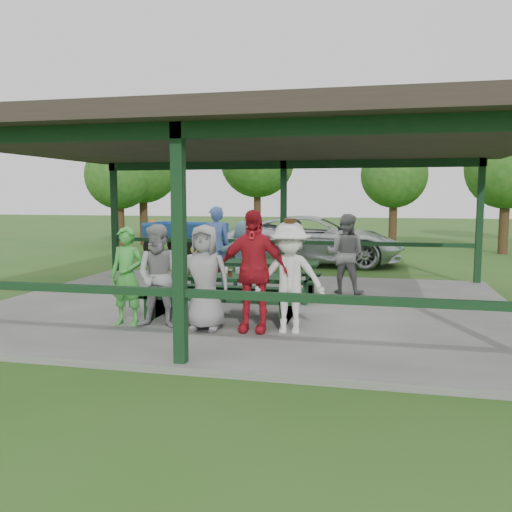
% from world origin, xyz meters
% --- Properties ---
extents(ground, '(90.00, 90.00, 0.00)m').
position_xyz_m(ground, '(0.00, 0.00, 0.00)').
color(ground, '#2C581B').
rests_on(ground, ground).
extents(concrete_slab, '(10.00, 8.00, 0.10)m').
position_xyz_m(concrete_slab, '(0.00, 0.00, 0.05)').
color(concrete_slab, '#63635E').
rests_on(concrete_slab, ground).
extents(pavilion_structure, '(10.60, 8.60, 3.24)m').
position_xyz_m(pavilion_structure, '(0.00, 0.00, 3.17)').
color(pavilion_structure, black).
rests_on(pavilion_structure, concrete_slab).
extents(picnic_table_near, '(2.65, 1.39, 0.75)m').
position_xyz_m(picnic_table_near, '(-0.19, -1.20, 0.58)').
color(picnic_table_near, black).
rests_on(picnic_table_near, concrete_slab).
extents(picnic_table_far, '(2.64, 1.39, 0.75)m').
position_xyz_m(picnic_table_far, '(-0.08, 0.80, 0.58)').
color(picnic_table_far, black).
rests_on(picnic_table_far, concrete_slab).
extents(table_setting, '(2.24, 0.45, 0.10)m').
position_xyz_m(table_setting, '(-0.13, -1.16, 0.88)').
color(table_setting, white).
rests_on(table_setting, picnic_table_near).
extents(contestant_green, '(0.61, 0.42, 1.61)m').
position_xyz_m(contestant_green, '(-1.57, -2.07, 0.91)').
color(contestant_green, green).
rests_on(contestant_green, concrete_slab).
extents(contestant_grey_left, '(0.86, 0.70, 1.66)m').
position_xyz_m(contestant_grey_left, '(-0.96, -2.13, 0.93)').
color(contestant_grey_left, gray).
rests_on(contestant_grey_left, concrete_slab).
extents(contestant_grey_mid, '(0.83, 0.56, 1.67)m').
position_xyz_m(contestant_grey_mid, '(-0.23, -2.11, 0.93)').
color(contestant_grey_mid, gray).
rests_on(contestant_grey_mid, concrete_slab).
extents(contestant_red, '(1.12, 0.48, 1.90)m').
position_xyz_m(contestant_red, '(0.52, -2.02, 1.05)').
color(contestant_red, red).
rests_on(contestant_red, concrete_slab).
extents(contestant_white_fedora, '(1.15, 0.71, 1.77)m').
position_xyz_m(contestant_white_fedora, '(1.10, -2.00, 0.96)').
color(contestant_white_fedora, silver).
rests_on(contestant_white_fedora, concrete_slab).
extents(spectator_lblue, '(1.52, 0.80, 1.56)m').
position_xyz_m(spectator_lblue, '(-0.54, 1.63, 0.88)').
color(spectator_lblue, '#8ABBD5').
rests_on(spectator_lblue, concrete_slab).
extents(spectator_blue, '(0.80, 0.68, 1.87)m').
position_xyz_m(spectator_blue, '(-1.33, 2.09, 1.03)').
color(spectator_blue, '#4666B8').
rests_on(spectator_blue, concrete_slab).
extents(spectator_grey, '(0.95, 0.80, 1.73)m').
position_xyz_m(spectator_grey, '(1.74, 1.64, 0.96)').
color(spectator_grey, gray).
rests_on(spectator_grey, concrete_slab).
extents(pickup_truck, '(5.65, 2.65, 1.56)m').
position_xyz_m(pickup_truck, '(0.43, 7.30, 0.78)').
color(pickup_truck, silver).
rests_on(pickup_truck, ground).
extents(farm_trailer, '(3.84, 2.17, 1.33)m').
position_xyz_m(farm_trailer, '(-4.36, 8.30, 0.66)').
color(farm_trailer, navy).
rests_on(farm_trailer, ground).
extents(tree_far_left, '(3.32, 3.32, 5.19)m').
position_xyz_m(tree_far_left, '(-7.86, 12.48, 3.51)').
color(tree_far_left, '#352515').
rests_on(tree_far_left, ground).
extents(tree_left, '(3.73, 3.73, 5.83)m').
position_xyz_m(tree_left, '(-3.61, 16.82, 3.95)').
color(tree_left, '#352515').
rests_on(tree_left, ground).
extents(tree_mid, '(2.94, 2.94, 4.60)m').
position_xyz_m(tree_mid, '(3.05, 14.94, 3.10)').
color(tree_mid, '#352515').
rests_on(tree_mid, ground).
extents(tree_right, '(3.04, 3.04, 4.75)m').
position_xyz_m(tree_right, '(7.05, 11.87, 3.21)').
color(tree_right, '#352515').
rests_on(tree_right, ground).
extents(tree_edge_left, '(2.88, 2.88, 4.51)m').
position_xyz_m(tree_edge_left, '(-8.48, 11.42, 3.04)').
color(tree_edge_left, '#352515').
rests_on(tree_edge_left, ground).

